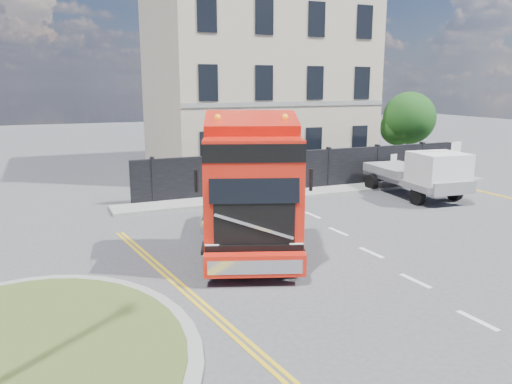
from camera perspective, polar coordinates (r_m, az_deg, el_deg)
name	(u,v)px	position (r m, az deg, el deg)	size (l,w,h in m)	color
ground	(282,261)	(15.17, 2.97, -7.93)	(120.00, 120.00, 0.00)	#424244
traffic_island	(23,356)	(11.08, -25.05, -16.63)	(6.80, 6.80, 0.17)	gray
hoarding_fence	(321,169)	(25.64, 7.39, 2.62)	(18.80, 0.25, 2.00)	black
georgian_building	(254,75)	(31.77, -0.26, 13.18)	(12.30, 10.30, 12.80)	#B8AB92
tree	(406,121)	(32.42, 16.82, 7.83)	(3.20, 3.20, 4.80)	#382619
pavement_far	(320,191)	(24.77, 7.28, 0.07)	(20.00, 1.60, 0.12)	gray
truck	(251,195)	(15.11, -0.55, -0.40)	(4.96, 7.63, 4.29)	black
flatbed_pickup	(428,174)	(24.16, 19.02, 1.99)	(2.64, 5.61, 2.26)	slate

